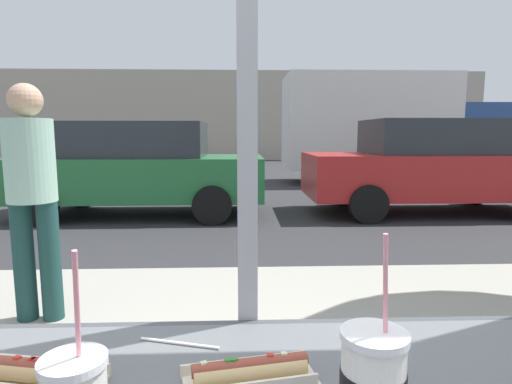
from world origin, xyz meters
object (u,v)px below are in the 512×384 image
object	(u,v)px
parked_car_red	(430,166)
box_truck	(388,126)
hotdog_tray_far	(249,372)
parked_car_green	(138,168)
soda_cup_right	(373,383)
pedestrian	(32,188)
hotdog_tray_near	(34,373)

from	to	relation	value
parked_car_red	box_truck	distance (m)	5.22
hotdog_tray_far	parked_car_green	distance (m)	7.07
soda_cup_right	pedestrian	size ratio (longest dim) A/B	0.20
parked_car_green	box_truck	world-z (taller)	box_truck
parked_car_green	parked_car_red	bearing A→B (deg)	-0.00
hotdog_tray_far	parked_car_red	bearing A→B (deg)	62.91
hotdog_tray_far	box_truck	world-z (taller)	box_truck
box_truck	hotdog_tray_near	bearing A→B (deg)	-112.34
soda_cup_right	pedestrian	xyz separation A→B (m)	(-1.62, 2.28, 0.02)
parked_car_red	hotdog_tray_near	bearing A→B (deg)	-119.77
parked_car_green	pedestrian	distance (m)	4.72
hotdog_tray_far	parked_car_red	size ratio (longest dim) A/B	0.06
soda_cup_right	box_truck	bearing A→B (deg)	70.39
parked_car_red	box_truck	xyz separation A→B (m)	(0.98, 5.06, 0.83)
hotdog_tray_far	parked_car_red	xyz separation A→B (m)	(3.49, 6.83, -0.12)
pedestrian	parked_car_red	bearing A→B (deg)	43.65
soda_cup_right	pedestrian	world-z (taller)	pedestrian
soda_cup_right	pedestrian	bearing A→B (deg)	125.35
parked_car_red	pedestrian	distance (m)	6.81
parked_car_green	parked_car_red	size ratio (longest dim) A/B	0.99
hotdog_tray_near	parked_car_red	bearing A→B (deg)	60.23
hotdog_tray_far	pedestrian	distance (m)	2.57
soda_cup_right	parked_car_green	world-z (taller)	parked_car_green
hotdog_tray_far	pedestrian	bearing A→B (deg)	123.84
hotdog_tray_near	parked_car_green	world-z (taller)	parked_car_green
hotdog_tray_near	pedestrian	distance (m)	2.36
parked_car_green	pedestrian	bearing A→B (deg)	-85.04
soda_cup_right	parked_car_green	distance (m)	7.27
soda_cup_right	parked_car_red	distance (m)	7.72
hotdog_tray_far	box_truck	bearing A→B (deg)	69.37
hotdog_tray_near	box_truck	size ratio (longest dim) A/B	0.04
hotdog_tray_far	pedestrian	xyz separation A→B (m)	(-1.43, 2.13, 0.09)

